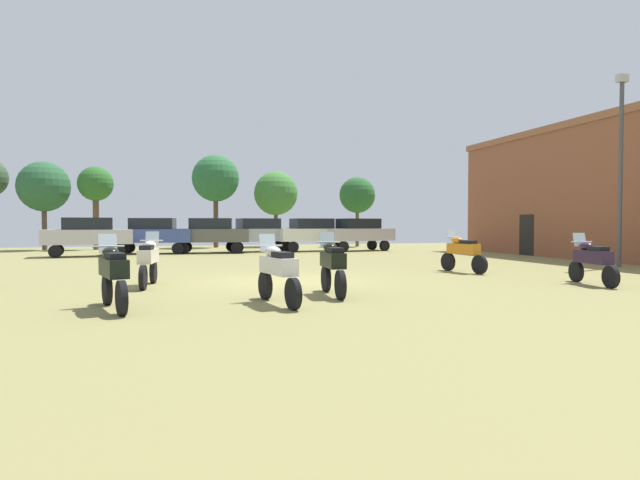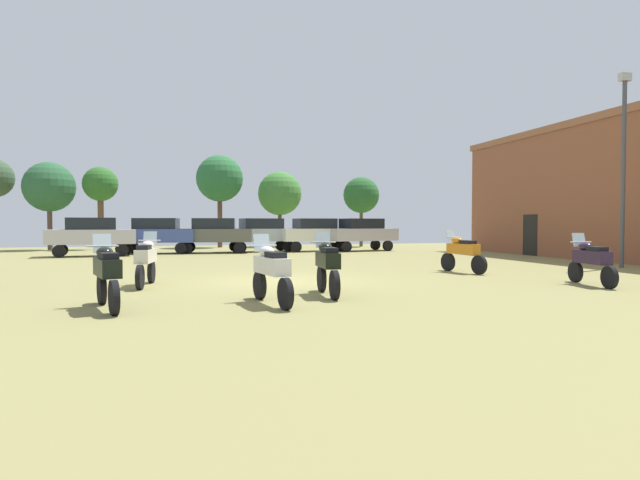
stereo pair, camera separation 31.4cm
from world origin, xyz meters
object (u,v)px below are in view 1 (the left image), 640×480
at_px(motorcycle_2, 463,252).
at_px(car_4, 153,233).
at_px(tree_4, 96,185).
at_px(car_5, 358,232).
at_px(tree_3, 216,179).
at_px(motorcycle_9, 592,260).
at_px(motorcycle_6, 278,270).
at_px(motorcycle_7, 113,273).
at_px(tree_7, 44,187).
at_px(tree_6, 276,194).
at_px(tree_2, 357,195).
at_px(car_3, 88,234).
at_px(lamp_post, 621,161).
at_px(car_2, 258,232).
at_px(car_1, 312,232).
at_px(car_6, 211,233).
at_px(motorcycle_4, 149,260).
at_px(brick_building, 622,190).
at_px(motorcycle_5, 332,265).

bearing_deg(motorcycle_2, car_4, 113.50).
bearing_deg(motorcycle_2, tree_4, 112.64).
height_order(car_5, tree_3, tree_3).
height_order(motorcycle_9, car_4, car_4).
distance_m(motorcycle_2, motorcycle_6, 9.33).
relative_size(motorcycle_7, tree_7, 0.39).
xyz_separation_m(car_5, tree_6, (-3.79, 7.33, 2.71)).
height_order(tree_3, tree_4, tree_3).
xyz_separation_m(motorcycle_2, tree_2, (3.32, 20.34, 3.03)).
xyz_separation_m(car_4, car_5, (12.14, -0.33, 0.00)).
relative_size(motorcycle_2, motorcycle_9, 1.01).
bearing_deg(tree_2, car_3, -157.04).
bearing_deg(lamp_post, car_2, 128.52).
bearing_deg(car_1, car_5, -105.46).
height_order(car_2, car_5, same).
distance_m(tree_4, tree_6, 12.14).
xyz_separation_m(motorcycle_9, tree_4, (-16.07, 24.76, 3.46)).
bearing_deg(car_6, motorcycle_7, 178.22).
relative_size(motorcycle_6, tree_2, 0.44).
bearing_deg(car_1, lamp_post, -156.49).
xyz_separation_m(tree_6, tree_7, (-15.13, -1.22, 0.13)).
relative_size(car_1, car_4, 0.99).
distance_m(motorcycle_7, tree_4, 26.22).
bearing_deg(tree_6, motorcycle_9, -81.28).
bearing_deg(tree_7, tree_4, -1.29).
bearing_deg(car_4, motorcycle_7, -171.56).
height_order(motorcycle_4, motorcycle_7, motorcycle_7).
xyz_separation_m(motorcycle_4, tree_4, (-4.19, 21.86, 3.43)).
bearing_deg(tree_3, motorcycle_9, -72.13).
bearing_deg(motorcycle_7, brick_building, 8.16).
bearing_deg(motorcycle_6, car_1, 63.21).
distance_m(brick_building, tree_3, 24.99).
relative_size(brick_building, motorcycle_5, 8.70).
bearing_deg(motorcycle_9, tree_6, 107.86).
bearing_deg(motorcycle_6, tree_6, 69.12).
bearing_deg(motorcycle_4, tree_4, 107.99).
bearing_deg(motorcycle_6, motorcycle_7, 167.14).
relative_size(motorcycle_9, tree_4, 0.40).
relative_size(motorcycle_2, motorcycle_5, 1.01).
xyz_separation_m(motorcycle_5, lamp_post, (13.12, 4.73, 3.39)).
distance_m(brick_building, car_1, 16.72).
bearing_deg(car_1, car_6, 85.83).
height_order(motorcycle_4, motorcycle_9, motorcycle_4).
xyz_separation_m(motorcycle_6, car_2, (2.78, 20.60, 0.44)).
relative_size(motorcycle_5, tree_4, 0.40).
xyz_separation_m(car_6, tree_6, (5.15, 7.22, 2.71)).
height_order(motorcycle_5, motorcycle_7, motorcycle_5).
distance_m(car_3, tree_3, 11.75).
relative_size(car_6, tree_6, 0.82).
distance_m(motorcycle_4, car_5, 19.67).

